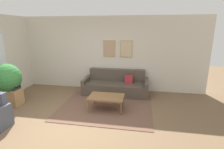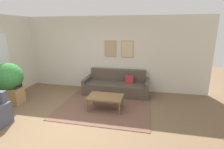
{
  "view_description": "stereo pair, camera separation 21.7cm",
  "coord_description": "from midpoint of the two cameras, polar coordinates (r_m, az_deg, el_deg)",
  "views": [
    {
      "loc": [
        1.73,
        -3.45,
        2.27
      ],
      "look_at": [
        0.81,
        1.82,
        0.85
      ],
      "focal_mm": 28.0,
      "sensor_mm": 36.0,
      "label": 1
    },
    {
      "loc": [
        1.95,
        -3.4,
        2.27
      ],
      "look_at": [
        0.81,
        1.82,
        0.85
      ],
      "focal_mm": 28.0,
      "sensor_mm": 36.0,
      "label": 2
    }
  ],
  "objects": [
    {
      "name": "wall_back",
      "position": [
        6.63,
        -3.86,
        6.9
      ],
      "size": [
        8.0,
        0.09,
        2.7
      ],
      "color": "beige",
      "rests_on": "ground_plane"
    },
    {
      "name": "tv_stand",
      "position": [
        6.22,
        -29.01,
        -6.0
      ],
      "size": [
        0.66,
        0.41,
        0.51
      ],
      "color": "#A87F51",
      "rests_on": "ground_plane"
    },
    {
      "name": "coffee_table",
      "position": [
        4.99,
        -0.93,
        -7.45
      ],
      "size": [
        0.98,
        0.63,
        0.41
      ],
      "color": "brown",
      "rests_on": "ground_plane"
    },
    {
      "name": "ground_plane",
      "position": [
        4.5,
        -14.3,
        -15.9
      ],
      "size": [
        16.0,
        16.0,
        0.0
      ],
      "primitive_type": "plane",
      "color": "brown"
    },
    {
      "name": "area_rug",
      "position": [
        5.3,
        -1.02,
        -10.4
      ],
      "size": [
        2.67,
        2.26,
        0.01
      ],
      "color": "brown",
      "rests_on": "ground_plane"
    },
    {
      "name": "potted_plant_tall",
      "position": [
        6.06,
        -29.84,
        -0.86
      ],
      "size": [
        0.83,
        0.83,
        1.28
      ],
      "color": "#383D42",
      "rests_on": "ground_plane"
    },
    {
      "name": "tv",
      "position": [
        6.07,
        -29.59,
        -1.41
      ],
      "size": [
        0.62,
        0.28,
        0.53
      ],
      "color": "#2D2D33",
      "rests_on": "tv_stand"
    },
    {
      "name": "potted_plant_by_window",
      "position": [
        6.52,
        -29.01,
        -2.75
      ],
      "size": [
        0.49,
        0.49,
        0.78
      ],
      "color": "#935638",
      "rests_on": "ground_plane"
    },
    {
      "name": "couch",
      "position": [
        6.26,
        2.48,
        -3.68
      ],
      "size": [
        2.27,
        0.9,
        0.82
      ],
      "color": "#4C4238",
      "rests_on": "ground_plane"
    },
    {
      "name": "potted_plant_small",
      "position": [
        6.23,
        -30.26,
        -3.26
      ],
      "size": [
        0.52,
        0.52,
        0.85
      ],
      "color": "#383D42",
      "rests_on": "ground_plane"
    }
  ]
}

